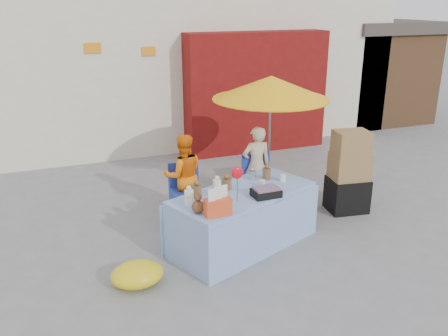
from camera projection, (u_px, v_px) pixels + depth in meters
name	position (u px, v px, depth m)	size (l,w,h in m)	color
ground	(238.00, 251.00, 6.46)	(80.00, 80.00, 0.00)	slate
backdrop	(144.00, 5.00, 12.19)	(14.00, 8.00, 7.80)	silver
market_table	(242.00, 218.00, 6.50)	(2.29, 1.66, 1.26)	#86A9D7
chair_left	(187.00, 202.00, 7.38)	(0.52, 0.51, 0.85)	#21369A
chair_right	(259.00, 191.00, 7.81)	(0.52, 0.51, 0.85)	#21369A
vendor_orange	(183.00, 175.00, 7.36)	(0.64, 0.50, 1.32)	orange
vendor_beige	(256.00, 165.00, 7.79)	(0.48, 0.32, 1.32)	beige
umbrella	(271.00, 88.00, 7.61)	(1.90, 1.90, 2.09)	gray
box_stack	(349.00, 175.00, 7.52)	(0.67, 0.58, 1.33)	black
tarp_bundle	(137.00, 274.00, 5.65)	(0.64, 0.51, 0.29)	yellow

